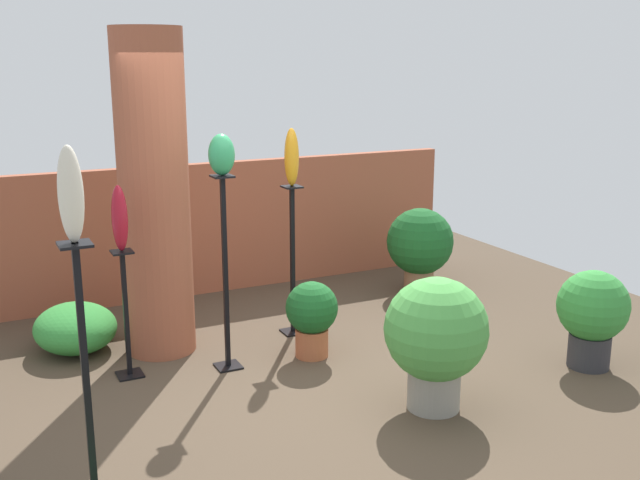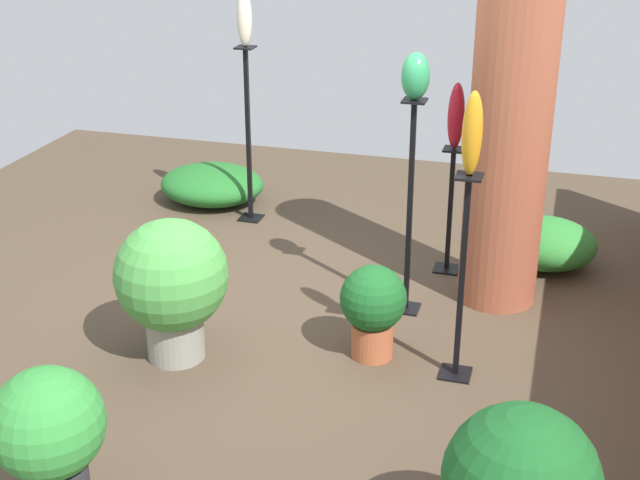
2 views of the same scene
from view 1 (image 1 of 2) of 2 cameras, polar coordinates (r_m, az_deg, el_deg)
The scene contains 16 objects.
ground_plane at distance 5.79m, azimuth 0.65°, elevation -11.47°, with size 8.00×8.00×0.00m, color #4C3D2D.
brick_wall_back at distance 8.02m, azimuth -8.37°, elevation 0.90°, with size 5.60×0.12×1.39m, color #9E5138.
brick_pillar at distance 6.33m, azimuth -12.51°, elevation 3.31°, with size 0.58×0.58×2.70m, color #9E5138.
pedestal_ruby at distance 6.07m, azimuth -14.53°, elevation -5.93°, with size 0.20×0.20×1.03m.
pedestal_amber at distance 6.74m, azimuth -2.10°, elevation -2.03°, with size 0.20×0.20×1.36m.
pedestal_jade at distance 6.00m, azimuth -7.21°, elevation -3.11°, with size 0.20×0.20×1.58m.
pedestal_ivory at distance 4.14m, azimuth -17.28°, elevation -11.67°, with size 0.20×0.20×1.58m.
art_vase_ruby at distance 5.85m, azimuth -15.02°, elevation 1.61°, with size 0.12×0.13×0.51m, color maroon.
art_vase_amber at distance 6.54m, azimuth -2.18°, elevation 6.32°, with size 0.13×0.12×0.51m, color orange.
art_vase_jade at distance 5.79m, azimuth -7.51°, elevation 6.47°, with size 0.20×0.19×0.32m, color #2D9356.
art_vase_ivory at distance 3.81m, azimuth -18.46°, elevation 3.31°, with size 0.12×0.13×0.48m, color beige.
potted_plant_front_right at distance 7.99m, azimuth 7.62°, elevation -0.31°, with size 0.71×0.71×0.92m.
potted_plant_front_left at distance 5.39m, azimuth 8.82°, elevation -7.14°, with size 0.74×0.74×0.97m.
potted_plant_mid_left at distance 6.29m, azimuth -0.63°, elevation -5.65°, with size 0.44×0.44×0.65m.
potted_plant_near_pillar at distance 6.43m, azimuth 20.05°, elevation -5.18°, with size 0.57×0.57×0.81m.
foliage_bed_west at distance 6.81m, azimuth -18.14°, elevation -6.38°, with size 0.69×0.83×0.40m, color #338C38.
Camera 1 is at (-2.37, -4.66, 2.48)m, focal length 42.00 mm.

